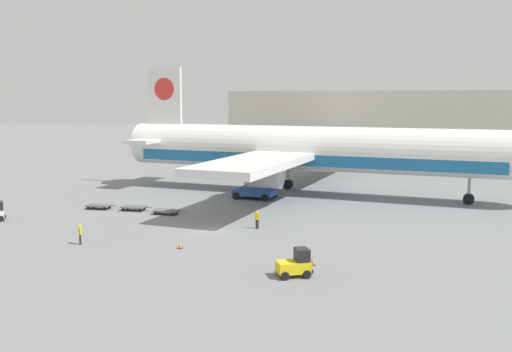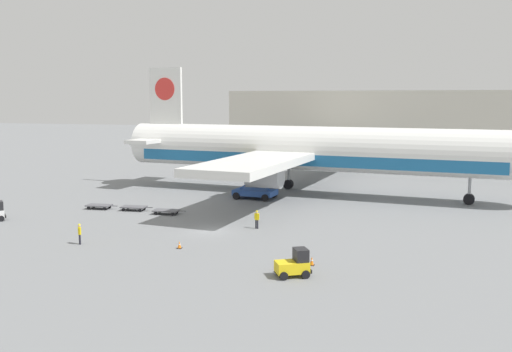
# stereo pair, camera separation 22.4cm
# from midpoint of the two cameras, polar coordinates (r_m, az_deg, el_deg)

# --- Properties ---
(ground_plane) EXTENTS (400.00, 400.00, 0.00)m
(ground_plane) POSITION_cam_midpoint_polar(r_m,az_deg,el_deg) (54.88, -4.59, -5.53)
(ground_plane) COLOR slate
(terminal_building) EXTENTS (90.00, 18.20, 14.00)m
(terminal_building) POSITION_cam_midpoint_polar(r_m,az_deg,el_deg) (111.96, 21.42, 4.35)
(terminal_building) COLOR #BCB7A8
(terminal_building) RESTS_ON ground_plane
(airplane_main) EXTENTS (58.00, 48.59, 17.00)m
(airplane_main) POSITION_cam_midpoint_polar(r_m,az_deg,el_deg) (75.47, 5.00, 2.59)
(airplane_main) COLOR white
(airplane_main) RESTS_ON ground_plane
(scissor_lift_loader) EXTENTS (5.50, 3.86, 4.60)m
(scissor_lift_loader) POSITION_cam_midpoint_polar(r_m,az_deg,el_deg) (72.11, 0.00, -0.84)
(scissor_lift_loader) COLOR #284C99
(scissor_lift_loader) RESTS_ON ground_plane
(baggage_tug_mid) EXTENTS (2.81, 2.50, 2.00)m
(baggage_tug_mid) POSITION_cam_midpoint_polar(r_m,az_deg,el_deg) (41.11, 4.02, -8.80)
(baggage_tug_mid) COLOR yellow
(baggage_tug_mid) RESTS_ON ground_plane
(baggage_dolly_lead) EXTENTS (3.75, 1.71, 0.48)m
(baggage_dolly_lead) POSITION_cam_midpoint_polar(r_m,az_deg,el_deg) (67.93, -15.32, -2.87)
(baggage_dolly_lead) COLOR #56565B
(baggage_dolly_lead) RESTS_ON ground_plane
(baggage_dolly_second) EXTENTS (3.75, 1.71, 0.48)m
(baggage_dolly_second) POSITION_cam_midpoint_polar(r_m,az_deg,el_deg) (66.03, -12.02, -3.06)
(baggage_dolly_second) COLOR #56565B
(baggage_dolly_second) RESTS_ON ground_plane
(baggage_dolly_third) EXTENTS (3.75, 1.71, 0.48)m
(baggage_dolly_third) POSITION_cam_midpoint_polar(r_m,az_deg,el_deg) (63.29, -8.86, -3.45)
(baggage_dolly_third) COLOR #56565B
(baggage_dolly_third) RESTS_ON ground_plane
(ground_crew_near) EXTENTS (0.55, 0.32, 1.80)m
(ground_crew_near) POSITION_cam_midpoint_polar(r_m,az_deg,el_deg) (55.58, 0.20, -4.20)
(ground_crew_near) COLOR black
(ground_crew_near) RESTS_ON ground_plane
(ground_crew_far) EXTENTS (0.40, 0.45, 1.82)m
(ground_crew_far) POSITION_cam_midpoint_polar(r_m,az_deg,el_deg) (51.97, -17.11, -5.38)
(ground_crew_far) COLOR black
(ground_crew_far) RESTS_ON ground_plane
(traffic_cone_near) EXTENTS (0.40, 0.40, 0.63)m
(traffic_cone_near) POSITION_cam_midpoint_polar(r_m,az_deg,el_deg) (48.93, -7.54, -6.84)
(traffic_cone_near) COLOR black
(traffic_cone_near) RESTS_ON ground_plane
(traffic_cone_far) EXTENTS (0.40, 0.40, 0.70)m
(traffic_cone_far) POSITION_cam_midpoint_polar(r_m,az_deg,el_deg) (43.97, 5.75, -8.45)
(traffic_cone_far) COLOR black
(traffic_cone_far) RESTS_ON ground_plane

